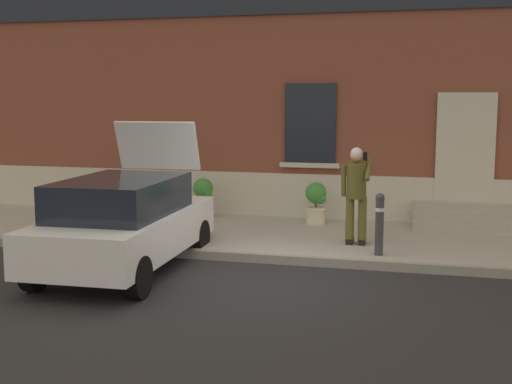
{
  "coord_description": "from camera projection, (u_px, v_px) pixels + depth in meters",
  "views": [
    {
      "loc": [
        2.6,
        -9.82,
        2.76
      ],
      "look_at": [
        -0.38,
        1.6,
        1.1
      ],
      "focal_mm": 47.56,
      "sensor_mm": 36.0,
      "label": 1
    }
  ],
  "objects": [
    {
      "name": "planter_cream",
      "position": [
        316.0,
        202.0,
        14.02
      ],
      "size": [
        0.44,
        0.44,
        0.86
      ],
      "color": "beige",
      "rests_on": "sidewalk"
    },
    {
      "name": "planter_charcoal",
      "position": [
        101.0,
        192.0,
        15.47
      ],
      "size": [
        0.44,
        0.44,
        0.86
      ],
      "color": "#2D2D30",
      "rests_on": "sidewalk"
    },
    {
      "name": "person_on_phone",
      "position": [
        356.0,
        189.0,
        11.89
      ],
      "size": [
        0.51,
        0.5,
        1.74
      ],
      "rotation": [
        0.0,
        0.0,
        0.14
      ],
      "color": "#514C1E",
      "rests_on": "sidewalk"
    },
    {
      "name": "hatchback_car_white",
      "position": [
        125.0,
        221.0,
        10.75
      ],
      "size": [
        1.89,
        4.11,
        2.34
      ],
      "color": "white",
      "rests_on": "ground"
    },
    {
      "name": "sidewalk",
      "position": [
        290.0,
        237.0,
        13.11
      ],
      "size": [
        24.0,
        3.6,
        0.15
      ],
      "primitive_type": "cube",
      "color": "#99968E",
      "rests_on": "ground"
    },
    {
      "name": "curb_edge",
      "position": [
        268.0,
        259.0,
        11.33
      ],
      "size": [
        24.0,
        0.12,
        0.15
      ],
      "primitive_type": "cube",
      "color": "gray",
      "rests_on": "ground"
    },
    {
      "name": "bollard_near_person",
      "position": [
        379.0,
        222.0,
        11.19
      ],
      "size": [
        0.15,
        0.15,
        1.04
      ],
      "color": "#333338",
      "rests_on": "sidewalk"
    },
    {
      "name": "planter_terracotta",
      "position": [
        203.0,
        197.0,
        14.76
      ],
      "size": [
        0.44,
        0.44,
        0.86
      ],
      "color": "#B25B38",
      "rests_on": "sidewalk"
    },
    {
      "name": "ground_plane",
      "position": [
        254.0,
        277.0,
        10.44
      ],
      "size": [
        80.0,
        80.0,
        0.0
      ],
      "primitive_type": "plane",
      "color": "#232326"
    },
    {
      "name": "entrance_stoop",
      "position": [
        463.0,
        218.0,
        13.63
      ],
      "size": [
        1.95,
        0.96,
        0.48
      ],
      "color": "#9E998E",
      "rests_on": "sidewalk"
    },
    {
      "name": "building_facade",
      "position": [
        315.0,
        53.0,
        14.99
      ],
      "size": [
        24.0,
        1.52,
        7.5
      ],
      "color": "brown",
      "rests_on": "ground"
    },
    {
      "name": "bollard_far_left",
      "position": [
        139.0,
        211.0,
        12.26
      ],
      "size": [
        0.15,
        0.15,
        1.04
      ],
      "color": "#333338",
      "rests_on": "sidewalk"
    }
  ]
}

